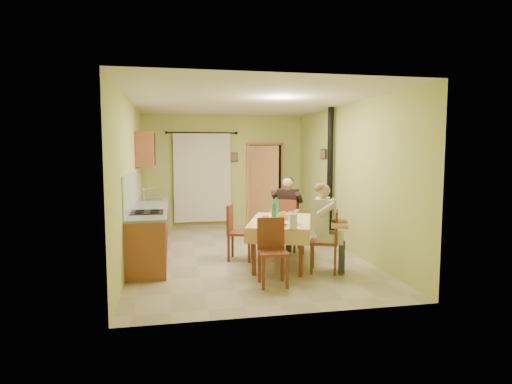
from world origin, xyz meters
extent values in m
cube|color=tan|center=(0.00, 0.00, 0.00)|extent=(4.00, 6.00, 0.01)
cube|color=#BEC967|center=(0.00, 3.00, 1.40)|extent=(4.00, 0.04, 2.80)
cube|color=#BEC967|center=(0.00, -3.00, 1.40)|extent=(4.00, 0.04, 2.80)
cube|color=#BEC967|center=(-2.00, 0.00, 1.40)|extent=(0.04, 6.00, 2.80)
cube|color=#BEC967|center=(2.00, 0.00, 1.40)|extent=(0.04, 6.00, 2.80)
cube|color=white|center=(0.00, 0.00, 2.80)|extent=(4.00, 6.00, 0.04)
cube|color=brown|center=(-1.70, 0.40, 0.44)|extent=(0.60, 3.60, 0.88)
cube|color=gray|center=(-1.70, 0.40, 0.90)|extent=(0.64, 3.64, 0.04)
cube|color=white|center=(-1.99, 0.40, 1.23)|extent=(0.02, 3.60, 0.66)
cube|color=silver|center=(-1.70, 1.20, 0.92)|extent=(0.42, 0.42, 0.03)
cube|color=black|center=(-1.70, -0.60, 0.93)|extent=(0.52, 0.56, 0.02)
cube|color=black|center=(-1.40, -0.60, 0.45)|extent=(0.01, 0.55, 0.55)
cube|color=brown|center=(-1.82, 1.70, 1.95)|extent=(0.35, 1.40, 0.70)
cylinder|color=black|center=(-0.55, 2.88, 2.35)|extent=(1.70, 0.04, 0.04)
cube|color=silver|center=(-0.55, 2.90, 1.25)|extent=(1.40, 0.06, 2.20)
cube|color=black|center=(1.05, 2.98, 1.03)|extent=(0.84, 0.03, 2.06)
cube|color=tan|center=(0.60, 2.97, 1.03)|extent=(0.06, 0.06, 2.12)
cube|color=tan|center=(1.50, 2.97, 1.03)|extent=(0.06, 0.06, 2.12)
cube|color=tan|center=(1.05, 2.97, 2.09)|extent=(0.96, 0.06, 0.06)
cube|color=tan|center=(0.96, 2.71, 1.02)|extent=(0.67, 0.54, 2.04)
cube|color=#EAB87A|center=(0.49, -0.82, 0.74)|extent=(1.45, 1.86, 0.04)
cube|color=#EAB87A|center=(0.23, -1.59, 0.63)|extent=(0.93, 0.33, 0.22)
cube|color=#EAB87A|center=(0.75, -0.04, 0.63)|extent=(0.93, 0.33, 0.22)
cube|color=#EAB87A|center=(0.03, -0.66, 0.63)|extent=(0.54, 1.55, 0.22)
cube|color=#EAB87A|center=(0.96, -0.97, 0.63)|extent=(0.54, 1.55, 0.22)
cylinder|color=white|center=(0.70, -0.20, 0.77)|extent=(0.25, 0.25, 0.02)
ellipsoid|color=#CC7233|center=(0.70, -0.20, 0.79)|extent=(0.12, 0.12, 0.05)
cylinder|color=white|center=(0.35, -1.36, 0.77)|extent=(0.25, 0.25, 0.02)
ellipsoid|color=#CC7233|center=(0.35, -1.36, 0.79)|extent=(0.12, 0.12, 0.05)
cylinder|color=white|center=(0.60, -1.26, 0.77)|extent=(0.25, 0.25, 0.02)
ellipsoid|color=#CC7233|center=(0.60, -1.26, 0.79)|extent=(0.12, 0.12, 0.05)
cylinder|color=white|center=(0.29, -0.57, 0.77)|extent=(0.25, 0.25, 0.02)
ellipsoid|color=#CC7233|center=(0.29, -0.57, 0.79)|extent=(0.12, 0.12, 0.05)
cylinder|color=orange|center=(0.51, -0.77, 0.80)|extent=(0.26, 0.26, 0.08)
cylinder|color=white|center=(0.31, -1.34, 0.77)|extent=(0.28, 0.28, 0.02)
cube|color=tan|center=(0.33, -1.34, 0.79)|extent=(0.06, 0.07, 0.03)
cube|color=tan|center=(0.27, -1.37, 0.79)|extent=(0.07, 0.07, 0.03)
cube|color=tan|center=(0.31, -1.34, 0.79)|extent=(0.07, 0.07, 0.03)
cube|color=tan|center=(0.34, -1.34, 0.79)|extent=(0.07, 0.06, 0.03)
cube|color=tan|center=(0.33, -1.37, 0.79)|extent=(0.07, 0.07, 0.03)
cylinder|color=silver|center=(0.61, -1.04, 0.81)|extent=(0.07, 0.07, 0.10)
cylinder|color=silver|center=(0.73, -0.56, 0.81)|extent=(0.07, 0.07, 0.10)
cylinder|color=white|center=(0.47, -1.65, 0.88)|extent=(0.11, 0.11, 0.22)
cylinder|color=silver|center=(0.47, -1.65, 0.91)|extent=(0.02, 0.02, 0.30)
cube|color=brown|center=(0.88, 0.17, 0.48)|extent=(0.60, 0.60, 0.04)
cube|color=brown|center=(0.78, 0.00, 0.75)|extent=(0.40, 0.25, 0.50)
cube|color=brown|center=(0.10, -1.90, 0.48)|extent=(0.42, 0.42, 0.04)
cube|color=brown|center=(0.11, -1.72, 0.73)|extent=(0.40, 0.06, 0.46)
cube|color=brown|center=(1.05, -1.38, 0.48)|extent=(0.55, 0.55, 0.04)
cube|color=brown|center=(1.23, -1.46, 0.74)|extent=(0.20, 0.41, 0.48)
cube|color=brown|center=(-0.12, -0.38, 0.48)|extent=(0.53, 0.53, 0.04)
cube|color=brown|center=(-0.30, -0.32, 0.74)|extent=(0.18, 0.41, 0.48)
cube|color=black|center=(0.83, 0.09, 0.56)|extent=(0.51, 0.52, 0.16)
cube|color=black|center=(0.89, 0.20, 0.91)|extent=(0.46, 0.39, 0.54)
sphere|color=tan|center=(0.89, 0.19, 1.30)|extent=(0.21, 0.21, 0.21)
ellipsoid|color=black|center=(0.91, 0.23, 1.34)|extent=(0.21, 0.21, 0.16)
cube|color=beige|center=(1.15, -1.42, 0.56)|extent=(0.51, 0.48, 0.16)
cube|color=beige|center=(1.03, -1.37, 0.91)|extent=(0.35, 0.45, 0.54)
sphere|color=tan|center=(1.04, -1.38, 1.30)|extent=(0.21, 0.21, 0.21)
ellipsoid|color=olive|center=(1.00, -1.36, 1.34)|extent=(0.21, 0.21, 0.16)
cylinder|color=black|center=(1.90, 0.60, 1.40)|extent=(0.12, 0.12, 2.80)
cylinder|color=black|center=(1.90, 0.60, 0.15)|extent=(0.24, 0.24, 0.30)
cube|color=black|center=(0.25, 2.97, 1.75)|extent=(0.19, 0.03, 0.23)
cube|color=brown|center=(1.97, 1.20, 1.85)|extent=(0.03, 0.31, 0.21)
camera|label=1|loc=(-1.30, -7.71, 1.94)|focal=30.00mm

